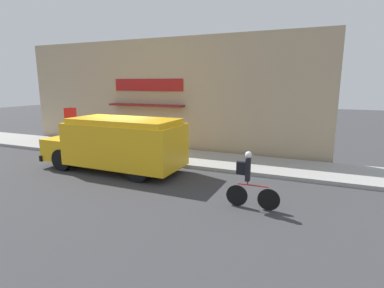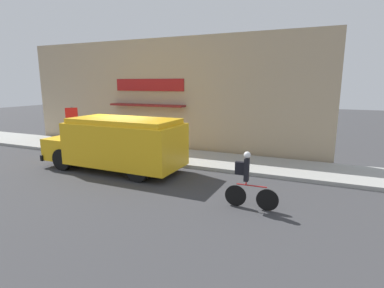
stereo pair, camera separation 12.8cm
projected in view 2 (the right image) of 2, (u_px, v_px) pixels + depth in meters
name	position (u px, v px, depth m)	size (l,w,h in m)	color
ground_plane	(128.00, 161.00, 13.66)	(70.00, 70.00, 0.00)	#38383A
sidewalk	(144.00, 153.00, 14.88)	(28.00, 2.75, 0.15)	#999993
storefront	(159.00, 95.00, 15.84)	(17.22, 0.79, 5.76)	tan
school_bus	(118.00, 143.00, 12.00)	(5.92, 2.64, 2.14)	yellow
cyclist	(248.00, 181.00, 8.40)	(1.52, 0.20, 1.64)	black
stop_sign_post	(72.00, 121.00, 15.39)	(0.45, 0.45, 2.16)	slate
trash_bin	(138.00, 143.00, 14.96)	(0.53, 0.53, 0.83)	slate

